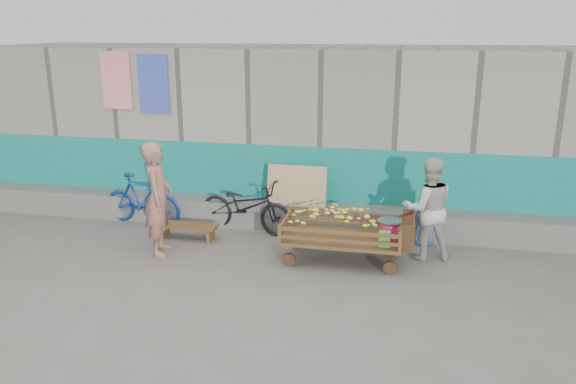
% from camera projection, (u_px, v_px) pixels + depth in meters
% --- Properties ---
extents(ground, '(80.00, 80.00, 0.00)m').
position_uv_depth(ground, '(243.00, 286.00, 7.55)').
color(ground, '#5A5852').
rests_on(ground, ground).
extents(building_wall, '(12.00, 3.50, 3.00)m').
position_uv_depth(building_wall, '(299.00, 127.00, 10.94)').
color(building_wall, gray).
rests_on(building_wall, ground).
extents(banana_cart, '(1.91, 0.87, 0.82)m').
position_uv_depth(banana_cart, '(340.00, 226.00, 8.21)').
color(banana_cart, '#523A1B').
rests_on(banana_cart, ground).
extents(bench, '(1.00, 0.30, 0.25)m').
position_uv_depth(bench, '(187.00, 228.00, 9.20)').
color(bench, '#523A1B').
rests_on(bench, ground).
extents(vendor_man, '(0.56, 0.72, 1.74)m').
position_uv_depth(vendor_man, '(158.00, 199.00, 8.44)').
color(vendor_man, '#9B6755').
rests_on(vendor_man, ground).
extents(woman, '(0.88, 0.75, 1.56)m').
position_uv_depth(woman, '(428.00, 208.00, 8.28)').
color(woman, beige).
rests_on(woman, ground).
extents(child, '(0.46, 0.34, 0.87)m').
position_uv_depth(child, '(425.00, 219.00, 8.88)').
color(child, '#365AA3').
rests_on(child, ground).
extents(bicycle_dark, '(1.79, 0.93, 0.90)m').
position_uv_depth(bicycle_dark, '(246.00, 206.00, 9.45)').
color(bicycle_dark, black).
rests_on(bicycle_dark, ground).
extents(bicycle_blue, '(1.52, 0.59, 0.89)m').
position_uv_depth(bicycle_blue, '(142.00, 200.00, 9.82)').
color(bicycle_blue, navy).
rests_on(bicycle_blue, ground).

